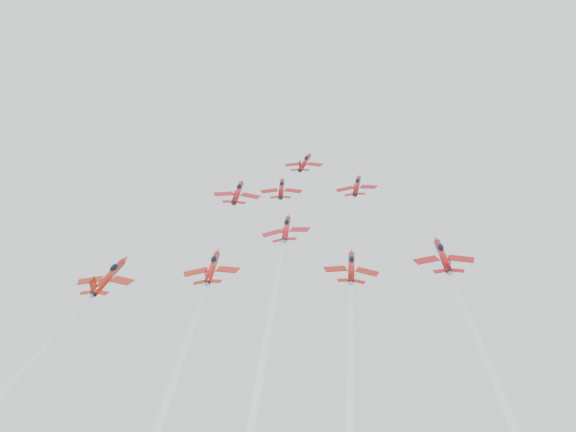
# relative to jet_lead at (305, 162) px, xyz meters

# --- Properties ---
(jet_lead) EXTENTS (8.54, 10.56, 7.89)m
(jet_lead) POSITION_rel_jet_lead_xyz_m (0.00, 0.00, 0.00)
(jet_lead) COLOR maroon
(jet_row2_left) EXTENTS (9.70, 12.00, 8.97)m
(jet_row2_left) POSITION_rel_jet_lead_xyz_m (-12.22, -12.96, -9.41)
(jet_row2_left) COLOR #AB101C
(jet_row2_center) EXTENTS (8.56, 10.59, 7.92)m
(jet_row2_center) POSITION_rel_jet_lead_xyz_m (-3.30, -11.99, -8.71)
(jet_row2_center) COLOR maroon
(jet_row2_right) EXTENTS (8.44, 10.43, 7.80)m
(jet_row2_right) POSITION_rel_jet_lead_xyz_m (12.13, -11.89, -8.64)
(jet_row2_right) COLOR maroon
(jet_center) EXTENTS (8.97, 79.70, 58.39)m
(jet_center) POSITION_rel_jet_lead_xyz_m (0.07, -62.92, -45.80)
(jet_center) COLOR #B01021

